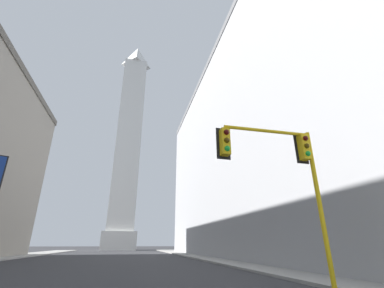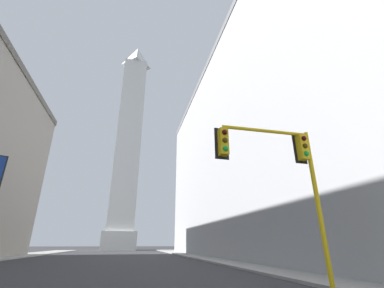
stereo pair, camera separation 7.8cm
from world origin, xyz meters
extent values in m
cube|color=gray|center=(12.50, 27.90, 0.07)|extent=(5.00, 93.00, 0.15)
cube|color=#9E9EA0|center=(21.61, 31.91, 14.02)|extent=(18.23, 54.58, 28.04)
cube|color=slate|center=(21.61, 31.91, 28.49)|extent=(18.41, 55.12, 0.90)
cube|color=silver|center=(0.00, 77.50, 2.41)|extent=(9.27, 9.27, 4.81)
cube|color=white|center=(0.00, 77.50, 33.10)|extent=(7.41, 7.41, 56.57)
pyramid|color=white|center=(0.00, 77.50, 65.46)|extent=(7.41, 7.41, 8.15)
cylinder|color=yellow|center=(9.64, 7.68, 3.08)|extent=(0.18, 0.18, 6.15)
cube|color=yellow|center=(9.35, 7.68, 5.45)|extent=(0.36, 0.36, 1.10)
cube|color=black|center=(9.34, 7.86, 5.45)|extent=(0.58, 0.06, 1.32)
sphere|color=#410907|center=(9.36, 7.49, 5.80)|extent=(0.22, 0.22, 0.22)
sphere|color=#483506|center=(9.36, 7.49, 5.45)|extent=(0.22, 0.22, 0.22)
sphere|color=green|center=(9.36, 7.49, 5.11)|extent=(0.22, 0.22, 0.22)
cylinder|color=yellow|center=(7.72, 7.68, 6.05)|extent=(3.83, 0.14, 0.14)
sphere|color=yellow|center=(9.64, 7.68, 6.05)|extent=(0.18, 0.18, 0.18)
cube|color=yellow|center=(5.81, 7.68, 5.38)|extent=(0.36, 0.36, 1.10)
cube|color=black|center=(5.80, 7.86, 5.38)|extent=(0.58, 0.06, 1.32)
sphere|color=#410907|center=(5.82, 7.49, 5.73)|extent=(0.22, 0.22, 0.22)
sphere|color=#483506|center=(5.82, 7.49, 5.38)|extent=(0.22, 0.22, 0.22)
sphere|color=green|center=(5.82, 7.49, 5.04)|extent=(0.22, 0.22, 0.22)
camera|label=1|loc=(2.41, -1.16, 1.64)|focal=24.00mm
camera|label=2|loc=(2.48, -1.18, 1.64)|focal=24.00mm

